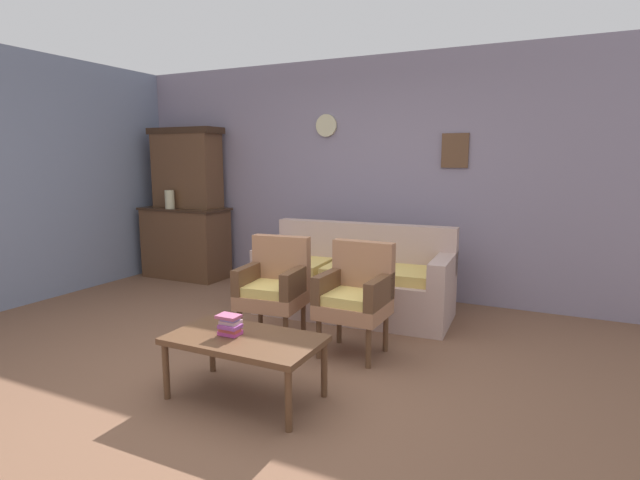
{
  "coord_description": "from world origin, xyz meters",
  "views": [
    {
      "loc": [
        1.94,
        -2.83,
        1.56
      ],
      "look_at": [
        0.04,
        1.1,
        0.85
      ],
      "focal_mm": 27.94,
      "sensor_mm": 36.0,
      "label": 1
    }
  ],
  "objects_px": {
    "vase_on_cabinet": "(170,199)",
    "armchair_near_couch_end": "(356,293)",
    "armchair_near_cabinet": "(274,285)",
    "coffee_table": "(245,343)",
    "floral_couch": "(355,282)",
    "book_stack_on_table": "(230,325)",
    "side_cabinet": "(186,242)"
  },
  "relations": [
    {
      "from": "side_cabinet",
      "to": "vase_on_cabinet",
      "type": "distance_m",
      "value": 0.61
    },
    {
      "from": "side_cabinet",
      "to": "coffee_table",
      "type": "relative_size",
      "value": 1.16
    },
    {
      "from": "coffee_table",
      "to": "floral_couch",
      "type": "bearing_deg",
      "value": 90.93
    },
    {
      "from": "armchair_near_couch_end",
      "to": "coffee_table",
      "type": "relative_size",
      "value": 0.9
    },
    {
      "from": "armchair_near_cabinet",
      "to": "floral_couch",
      "type": "bearing_deg",
      "value": 71.56
    },
    {
      "from": "armchair_near_couch_end",
      "to": "floral_couch",
      "type": "bearing_deg",
      "value": 112.05
    },
    {
      "from": "armchair_near_cabinet",
      "to": "armchair_near_couch_end",
      "type": "height_order",
      "value": "same"
    },
    {
      "from": "coffee_table",
      "to": "armchair_near_couch_end",
      "type": "bearing_deg",
      "value": 70.83
    },
    {
      "from": "vase_on_cabinet",
      "to": "armchair_near_cabinet",
      "type": "xyz_separation_m",
      "value": [
        2.36,
        -1.35,
        -0.55
      ]
    },
    {
      "from": "vase_on_cabinet",
      "to": "book_stack_on_table",
      "type": "relative_size",
      "value": 1.49
    },
    {
      "from": "floral_couch",
      "to": "armchair_near_cabinet",
      "type": "relative_size",
      "value": 2.18
    },
    {
      "from": "vase_on_cabinet",
      "to": "floral_couch",
      "type": "relative_size",
      "value": 0.12
    },
    {
      "from": "side_cabinet",
      "to": "book_stack_on_table",
      "type": "height_order",
      "value": "side_cabinet"
    },
    {
      "from": "side_cabinet",
      "to": "armchair_near_cabinet",
      "type": "xyz_separation_m",
      "value": [
        2.28,
        -1.53,
        0.03
      ]
    },
    {
      "from": "vase_on_cabinet",
      "to": "side_cabinet",
      "type": "bearing_deg",
      "value": 66.37
    },
    {
      "from": "book_stack_on_table",
      "to": "coffee_table",
      "type": "bearing_deg",
      "value": 7.36
    },
    {
      "from": "side_cabinet",
      "to": "armchair_near_cabinet",
      "type": "height_order",
      "value": "side_cabinet"
    },
    {
      "from": "side_cabinet",
      "to": "vase_on_cabinet",
      "type": "xyz_separation_m",
      "value": [
        -0.08,
        -0.18,
        0.58
      ]
    },
    {
      "from": "vase_on_cabinet",
      "to": "coffee_table",
      "type": "xyz_separation_m",
      "value": [
        2.73,
        -2.34,
        -0.67
      ]
    },
    {
      "from": "armchair_near_cabinet",
      "to": "coffee_table",
      "type": "height_order",
      "value": "armchair_near_cabinet"
    },
    {
      "from": "armchair_near_cabinet",
      "to": "book_stack_on_table",
      "type": "xyz_separation_m",
      "value": [
        0.27,
        -1.01,
        -0.01
      ]
    },
    {
      "from": "coffee_table",
      "to": "side_cabinet",
      "type": "bearing_deg",
      "value": 136.53
    },
    {
      "from": "vase_on_cabinet",
      "to": "armchair_near_couch_end",
      "type": "relative_size",
      "value": 0.26
    },
    {
      "from": "armchair_near_cabinet",
      "to": "coffee_table",
      "type": "xyz_separation_m",
      "value": [
        0.37,
        -0.99,
        -0.12
      ]
    },
    {
      "from": "side_cabinet",
      "to": "vase_on_cabinet",
      "type": "bearing_deg",
      "value": -113.63
    },
    {
      "from": "floral_couch",
      "to": "armchair_near_cabinet",
      "type": "distance_m",
      "value": 1.09
    },
    {
      "from": "floral_couch",
      "to": "armchair_near_cabinet",
      "type": "bearing_deg",
      "value": -108.44
    },
    {
      "from": "armchair_near_couch_end",
      "to": "coffee_table",
      "type": "height_order",
      "value": "armchair_near_couch_end"
    },
    {
      "from": "vase_on_cabinet",
      "to": "armchair_near_couch_end",
      "type": "xyz_separation_m",
      "value": [
        3.09,
        -1.3,
        -0.55
      ]
    },
    {
      "from": "side_cabinet",
      "to": "armchair_near_couch_end",
      "type": "relative_size",
      "value": 1.28
    },
    {
      "from": "armchair_near_couch_end",
      "to": "coffee_table",
      "type": "distance_m",
      "value": 1.11
    },
    {
      "from": "vase_on_cabinet",
      "to": "coffee_table",
      "type": "relative_size",
      "value": 0.24
    }
  ]
}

